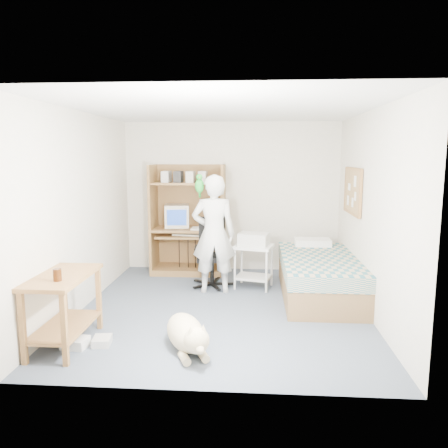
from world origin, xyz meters
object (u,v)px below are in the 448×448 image
object	(u,v)px
computer_hutch	(189,224)
printer_cart	(254,259)
person	(214,234)
dog	(187,333)
bed	(319,276)
side_desk	(64,299)
office_chair	(212,262)

from	to	relation	value
computer_hutch	printer_cart	world-z (taller)	computer_hutch
person	dog	bearing A→B (deg)	81.86
bed	printer_cart	size ratio (longest dim) A/B	3.14
bed	person	size ratio (longest dim) A/B	1.20
computer_hutch	person	size ratio (longest dim) A/B	1.07
side_desk	office_chair	size ratio (longest dim) A/B	0.98
computer_hutch	dog	size ratio (longest dim) A/B	1.76
computer_hutch	bed	xyz separation A→B (m)	(2.00, -1.12, -0.53)
dog	office_chair	bearing A→B (deg)	65.38
bed	office_chair	size ratio (longest dim) A/B	1.99
office_chair	dog	bearing A→B (deg)	-96.37
side_desk	person	world-z (taller)	person
side_desk	printer_cart	xyz separation A→B (m)	(1.94, 2.14, -0.07)
person	dog	size ratio (longest dim) A/B	1.65
person	printer_cart	bearing A→B (deg)	-162.83
office_chair	printer_cart	bearing A→B (deg)	-11.64
bed	side_desk	size ratio (longest dim) A/B	2.02
bed	dog	world-z (taller)	bed
office_chair	dog	distance (m)	2.25
printer_cart	office_chair	bearing A→B (deg)	-171.98
office_chair	printer_cart	size ratio (longest dim) A/B	1.58
printer_cart	computer_hutch	bearing A→B (deg)	157.79
dog	side_desk	bearing A→B (deg)	154.58
person	dog	distance (m)	2.05
person	printer_cart	size ratio (longest dim) A/B	2.63
side_desk	printer_cart	distance (m)	2.89
side_desk	bed	bearing A→B (deg)	32.50
office_chair	dog	world-z (taller)	office_chair
computer_hutch	person	distance (m)	1.16
side_desk	dog	size ratio (longest dim) A/B	0.98
bed	computer_hutch	bearing A→B (deg)	150.71
person	printer_cart	distance (m)	0.75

